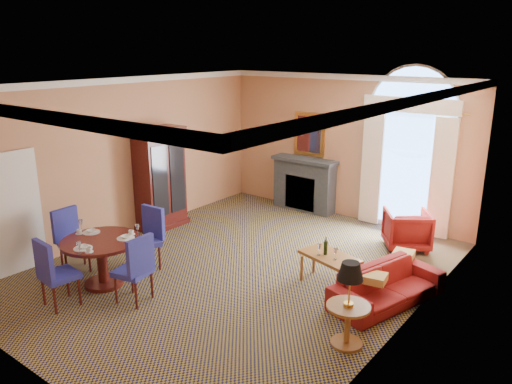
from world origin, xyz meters
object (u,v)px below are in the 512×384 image
Objects in this scene: armchair at (407,229)px; dining_table at (101,252)px; side_table at (349,294)px; armoire at (160,180)px; coffee_table at (330,258)px; sofa at (388,285)px.

dining_table is at bearing 19.10° from armchair.
side_table reaches higher than dining_table.
armoire is 1.88× the size of side_table.
coffee_table is at bearing 127.23° from side_table.
armoire reaches higher than sofa.
sofa is (5.27, -0.21, -0.76)m from armoire.
armoire reaches higher than dining_table.
armoire is at bearing -166.86° from coffee_table.
armchair is (3.33, 4.55, -0.20)m from dining_table.
coffee_table is (4.24, -0.19, -0.59)m from armoire.
sofa is at bearing 30.23° from dining_table.
sofa is 2.30× the size of armchair.
armchair is at bearing 100.00° from side_table.
dining_table is 4.07m from side_table.
side_table is at bearing -161.65° from sofa.
armoire reaches higher than armchair.
dining_table is at bearing -167.34° from side_table.
coffee_table is (-0.43, -2.24, 0.08)m from armchair.
side_table is at bearing 12.66° from dining_table.
sofa is 2.34m from armchair.
side_table is at bearing 65.27° from armchair.
dining_table reaches higher than sofa.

